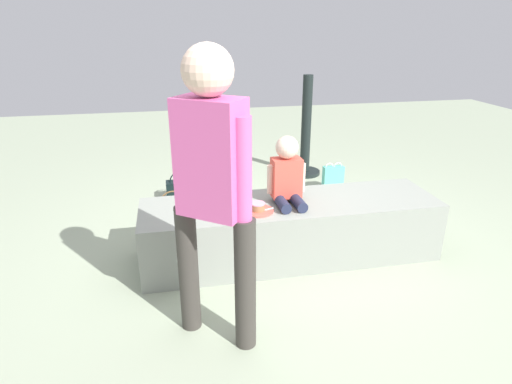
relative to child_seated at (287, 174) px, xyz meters
name	(u,v)px	position (x,y,z in m)	size (l,w,h in m)	color
ground_plane	(289,255)	(0.04, -0.01, -0.66)	(12.00, 12.00, 0.00)	#95A186
concrete_ledge	(290,229)	(0.04, -0.01, -0.43)	(2.16, 0.59, 0.44)	gray
child_seated	(287,174)	(0.00, 0.00, 0.00)	(0.28, 0.32, 0.48)	#212842
adult_standing	(212,177)	(-0.60, -0.78, 0.30)	(0.40, 0.35, 1.58)	#36332E
cake_plate	(258,209)	(-0.24, -0.12, -0.19)	(0.22, 0.22, 0.07)	#E0594C
gift_bag	(333,178)	(0.84, 1.21, -0.52)	(0.21, 0.08, 0.31)	#59C6B2
railing_post	(306,138)	(0.72, 1.79, -0.23)	(0.36, 0.36, 1.13)	black
water_bottle_near_gift	(247,193)	(-0.09, 1.12, -0.57)	(0.08, 0.08, 0.18)	silver
party_cup_red	(314,193)	(0.60, 1.08, -0.61)	(0.08, 0.08, 0.09)	red
cake_box_white	(259,205)	(-0.02, 0.85, -0.60)	(0.32, 0.28, 0.11)	white
handbag_black_leather	(181,189)	(-0.73, 1.30, -0.56)	(0.28, 0.13, 0.29)	black
handbag_brown_canvas	(174,214)	(-0.81, 0.67, -0.54)	(0.30, 0.13, 0.33)	brown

